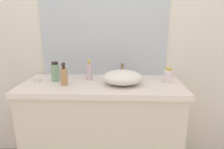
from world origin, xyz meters
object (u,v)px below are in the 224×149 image
at_px(soap_dispenser, 64,76).
at_px(perfume_bottle, 55,72).
at_px(candle_jar, 38,80).
at_px(sink_basin, 123,77).
at_px(lotion_bottle, 89,71).
at_px(spray_can, 168,76).

distance_m(soap_dispenser, perfume_bottle, 0.15).
relative_size(soap_dispenser, candle_jar, 3.39).
bearing_deg(sink_basin, lotion_bottle, 157.28).
relative_size(sink_basin, candle_jar, 5.87).
distance_m(sink_basin, perfume_bottle, 0.58).
height_order(sink_basin, spray_can, spray_can).
bearing_deg(soap_dispenser, candle_jar, 162.74).
bearing_deg(perfume_bottle, candle_jar, -168.91).
bearing_deg(spray_can, soap_dispenser, -173.18).
height_order(sink_basin, candle_jar, sink_basin).
height_order(soap_dispenser, candle_jar, soap_dispenser).
relative_size(sink_basin, spray_can, 2.55).
relative_size(perfume_bottle, spray_can, 1.32).
bearing_deg(spray_can, perfume_bottle, 179.79).
xyz_separation_m(soap_dispenser, lotion_bottle, (0.18, 0.16, 0.00)).
distance_m(lotion_bottle, candle_jar, 0.44).
distance_m(sink_basin, soap_dispenser, 0.48).
xyz_separation_m(spray_can, candle_jar, (-1.11, -0.03, -0.04)).
distance_m(perfume_bottle, candle_jar, 0.16).
bearing_deg(soap_dispenser, sink_basin, 4.03).
bearing_deg(lotion_bottle, sink_basin, -22.72).
relative_size(sink_basin, soap_dispenser, 1.73).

